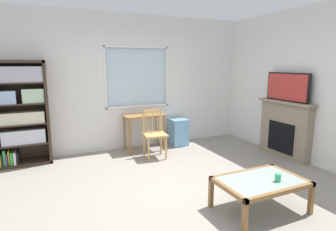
{
  "coord_description": "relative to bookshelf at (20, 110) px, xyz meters",
  "views": [
    {
      "loc": [
        -1.64,
        -3.19,
        1.77
      ],
      "look_at": [
        0.27,
        0.96,
        0.91
      ],
      "focal_mm": 29.56,
      "sensor_mm": 36.0,
      "label": 1
    }
  ],
  "objects": [
    {
      "name": "ground",
      "position": [
        2.0,
        -2.17,
        -0.99
      ],
      "size": [
        6.27,
        5.82,
        0.02
      ],
      "primitive_type": "cube",
      "color": "gray"
    },
    {
      "name": "wall_back_with_window",
      "position": [
        1.98,
        0.24,
        0.39
      ],
      "size": [
        5.27,
        0.15,
        2.76
      ],
      "color": "silver",
      "rests_on": "ground"
    },
    {
      "name": "wall_right",
      "position": [
        4.69,
        -2.17,
        0.4
      ],
      "size": [
        0.12,
        5.02,
        2.76
      ],
      "primitive_type": "cube",
      "color": "silver",
      "rests_on": "ground"
    },
    {
      "name": "bookshelf",
      "position": [
        0.0,
        0.0,
        0.0
      ],
      "size": [
        0.9,
        0.38,
        1.83
      ],
      "color": "#38281E",
      "rests_on": "ground"
    },
    {
      "name": "desk_under_window",
      "position": [
        2.23,
        -0.11,
        -0.37
      ],
      "size": [
        0.84,
        0.47,
        0.75
      ],
      "color": "olive",
      "rests_on": "ground"
    },
    {
      "name": "wooden_chair",
      "position": [
        2.25,
        -0.62,
        -0.52
      ],
      "size": [
        0.45,
        0.44,
        0.9
      ],
      "color": "tan",
      "rests_on": "ground"
    },
    {
      "name": "plastic_drawer_unit",
      "position": [
        3.03,
        -0.06,
        -0.69
      ],
      "size": [
        0.35,
        0.4,
        0.58
      ],
      "primitive_type": "cube",
      "color": "#72ADDB",
      "rests_on": "ground"
    },
    {
      "name": "fireplace",
      "position": [
        4.54,
        -1.61,
        -0.44
      ],
      "size": [
        0.26,
        1.19,
        1.08
      ],
      "color": "gray",
      "rests_on": "ground"
    },
    {
      "name": "tv",
      "position": [
        4.52,
        -1.61,
        0.36
      ],
      "size": [
        0.06,
        0.94,
        0.53
      ],
      "color": "black",
      "rests_on": "fireplace"
    },
    {
      "name": "coffee_table",
      "position": [
        2.67,
        -2.99,
        -0.63
      ],
      "size": [
        1.04,
        0.68,
        0.4
      ],
      "color": "#8C9E99",
      "rests_on": "ground"
    },
    {
      "name": "sippy_cup",
      "position": [
        2.82,
        -3.11,
        -0.54
      ],
      "size": [
        0.07,
        0.07,
        0.09
      ],
      "primitive_type": "cylinder",
      "color": "#33B770",
      "rests_on": "coffee_table"
    }
  ]
}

